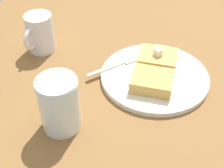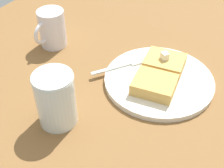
# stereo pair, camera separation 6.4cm
# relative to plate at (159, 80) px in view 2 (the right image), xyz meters

# --- Properties ---
(table_surface) EXTENTS (0.98, 0.98, 0.02)m
(table_surface) POSITION_rel_plate_xyz_m (-0.09, -0.09, -0.02)
(table_surface) COLOR brown
(table_surface) RESTS_ON ground
(plate) EXTENTS (0.25, 0.25, 0.01)m
(plate) POSITION_rel_plate_xyz_m (0.00, 0.00, 0.00)
(plate) COLOR silver
(plate) RESTS_ON table_surface
(toast_slice_left) EXTENTS (0.09, 0.10, 0.03)m
(toast_slice_left) POSITION_rel_plate_xyz_m (-0.04, -0.01, 0.02)
(toast_slice_left) COLOR tan
(toast_slice_left) RESTS_ON plate
(toast_slice_middle) EXTENTS (0.09, 0.10, 0.03)m
(toast_slice_middle) POSITION_rel_plate_xyz_m (0.04, 0.01, 0.02)
(toast_slice_middle) COLOR #D6A552
(toast_slice_middle) RESTS_ON plate
(butter_pat_primary) EXTENTS (0.02, 0.02, 0.02)m
(butter_pat_primary) POSITION_rel_plate_xyz_m (-0.04, -0.01, 0.04)
(butter_pat_primary) COLOR #F3E9C6
(butter_pat_primary) RESTS_ON toast_slice_left
(fork) EXTENTS (0.14, 0.10, 0.00)m
(fork) POSITION_rel_plate_xyz_m (-0.00, -0.09, 0.01)
(fork) COLOR silver
(fork) RESTS_ON plate
(syrup_jar) EXTENTS (0.08, 0.08, 0.11)m
(syrup_jar) POSITION_rel_plate_xyz_m (0.21, -0.12, 0.05)
(syrup_jar) COLOR #552B11
(syrup_jar) RESTS_ON table_surface
(coffee_mug) EXTENTS (0.10, 0.07, 0.10)m
(coffee_mug) POSITION_rel_plate_xyz_m (0.01, -0.30, 0.04)
(coffee_mug) COLOR silver
(coffee_mug) RESTS_ON table_surface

